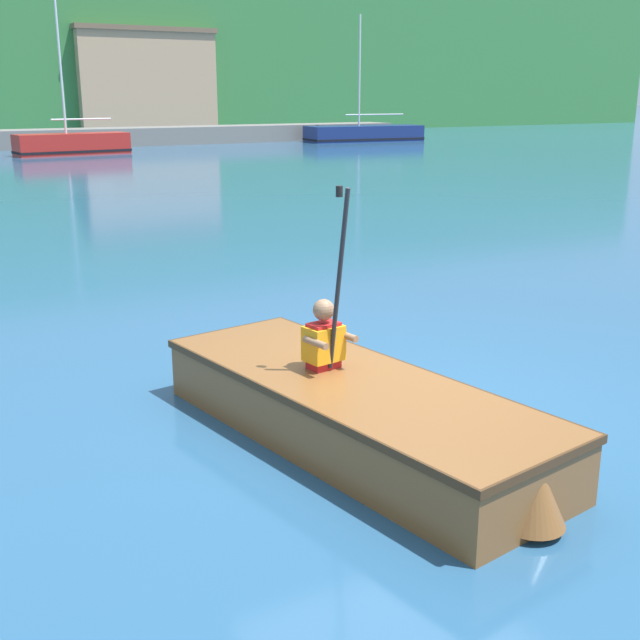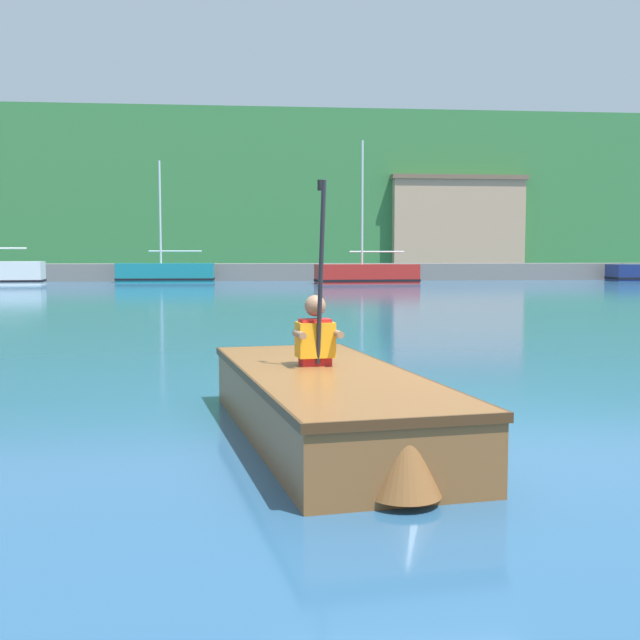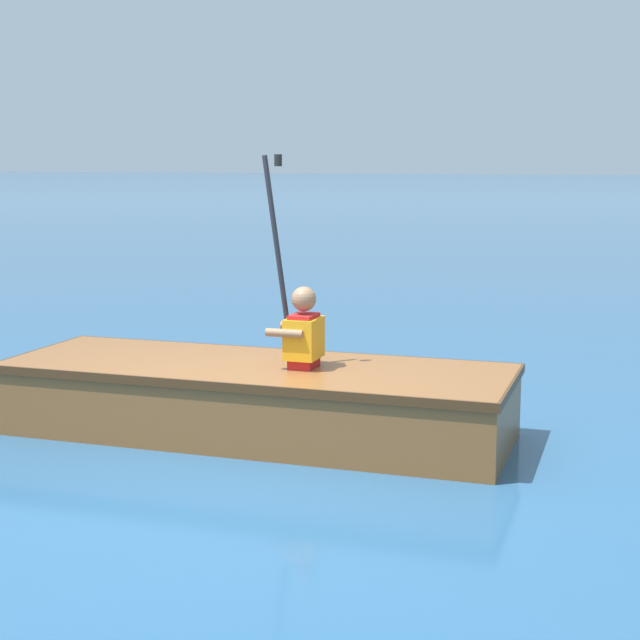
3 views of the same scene
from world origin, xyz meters
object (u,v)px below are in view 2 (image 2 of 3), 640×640
moored_boat_dock_center_near (367,274)px  person_paddler (316,332)px  moored_boat_dock_center_far (166,273)px  rowboat_foreground (328,402)px

moored_boat_dock_center_near → person_paddler: (-5.40, -31.54, 0.31)m
moored_boat_dock_center_far → moored_boat_dock_center_near: bearing=-15.2°
moored_boat_dock_center_far → person_paddler: bearing=-82.8°
rowboat_foreground → moored_boat_dock_center_far: bearing=97.2°
moored_boat_dock_center_far → person_paddler: 34.45m
moored_boat_dock_center_far → rowboat_foreground: 34.84m
rowboat_foreground → person_paddler: 0.62m
moored_boat_dock_center_far → person_paddler: (4.31, -34.18, 0.31)m
rowboat_foreground → moored_boat_dock_center_near: bearing=80.5°
moored_boat_dock_center_far → rowboat_foreground: (4.36, -34.56, -0.18)m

